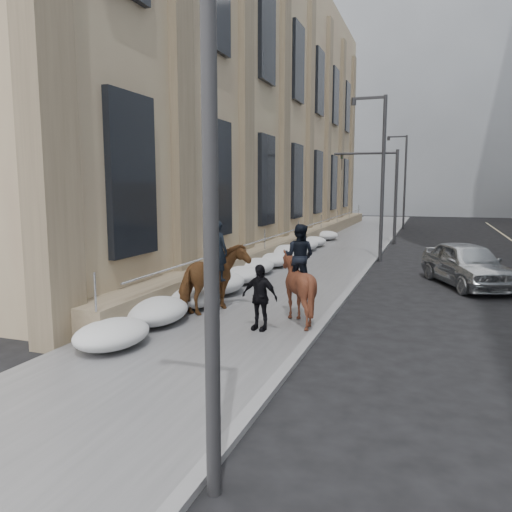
# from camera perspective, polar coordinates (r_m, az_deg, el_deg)

# --- Properties ---
(ground) EXTENTS (140.00, 140.00, 0.00)m
(ground) POSITION_cam_1_polar(r_m,az_deg,el_deg) (12.84, -5.63, -8.82)
(ground) COLOR black
(ground) RESTS_ON ground
(sidewalk) EXTENTS (5.00, 80.00, 0.12)m
(sidewalk) POSITION_cam_1_polar(r_m,az_deg,el_deg) (22.06, 5.44, -1.56)
(sidewalk) COLOR #545456
(sidewalk) RESTS_ON ground
(curb) EXTENTS (0.24, 80.00, 0.12)m
(curb) POSITION_cam_1_polar(r_m,az_deg,el_deg) (21.59, 12.20, -1.91)
(curb) COLOR slate
(curb) RESTS_ON ground
(limestone_building) EXTENTS (6.10, 44.00, 18.00)m
(limestone_building) POSITION_cam_1_polar(r_m,az_deg,el_deg) (33.22, 0.82, 16.98)
(limestone_building) COLOR tan
(limestone_building) RESTS_ON ground
(bg_building_mid) EXTENTS (30.00, 12.00, 28.00)m
(bg_building_mid) POSITION_cam_1_polar(r_m,az_deg,el_deg) (71.87, 19.01, 15.79)
(bg_building_mid) COLOR slate
(bg_building_mid) RESTS_ON ground
(bg_building_far) EXTENTS (24.00, 12.00, 20.00)m
(bg_building_far) POSITION_cam_1_polar(r_m,az_deg,el_deg) (84.11, 12.00, 12.10)
(bg_building_far) COLOR gray
(bg_building_far) RESTS_ON ground
(streetlight_near) EXTENTS (1.71, 0.24, 8.00)m
(streetlight_near) POSITION_cam_1_polar(r_m,az_deg,el_deg) (5.77, -6.87, 16.69)
(streetlight_near) COLOR #2D2D30
(streetlight_near) RESTS_ON ground
(streetlight_mid) EXTENTS (1.71, 0.24, 8.00)m
(streetlight_mid) POSITION_cam_1_polar(r_m,az_deg,el_deg) (25.26, 13.96, 9.74)
(streetlight_mid) COLOR #2D2D30
(streetlight_mid) RESTS_ON ground
(streetlight_far) EXTENTS (1.71, 0.24, 8.00)m
(streetlight_far) POSITION_cam_1_polar(r_m,az_deg,el_deg) (45.19, 16.48, 8.77)
(streetlight_far) COLOR #2D2D30
(streetlight_far) RESTS_ON ground
(traffic_signal) EXTENTS (4.10, 0.22, 6.00)m
(traffic_signal) POSITION_cam_1_polar(r_m,az_deg,el_deg) (33.27, 14.14, 8.26)
(traffic_signal) COLOR #2D2D30
(traffic_signal) RESTS_ON ground
(snow_bank) EXTENTS (1.70, 18.10, 0.76)m
(snow_bank) POSITION_cam_1_polar(r_m,az_deg,el_deg) (20.60, 0.33, -1.05)
(snow_bank) COLOR silver
(snow_bank) RESTS_ON sidewalk
(mounted_horse_left) EXTENTS (1.69, 2.47, 2.62)m
(mounted_horse_left) POSITION_cam_1_polar(r_m,az_deg,el_deg) (14.28, -4.80, -2.35)
(mounted_horse_left) COLOR #563419
(mounted_horse_left) RESTS_ON sidewalk
(mounted_horse_right) EXTENTS (1.69, 1.85, 2.59)m
(mounted_horse_right) POSITION_cam_1_polar(r_m,az_deg,el_deg) (13.31, 4.76, -2.96)
(mounted_horse_right) COLOR #3F1E12
(mounted_horse_right) RESTS_ON sidewalk
(pedestrian) EXTENTS (1.03, 0.56, 1.67)m
(pedestrian) POSITION_cam_1_polar(r_m,az_deg,el_deg) (12.50, 0.41, -4.72)
(pedestrian) COLOR black
(pedestrian) RESTS_ON sidewalk
(car_silver) EXTENTS (3.65, 5.27, 1.66)m
(car_silver) POSITION_cam_1_polar(r_m,az_deg,el_deg) (20.12, 22.97, -0.86)
(car_silver) COLOR #A1A4A8
(car_silver) RESTS_ON ground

